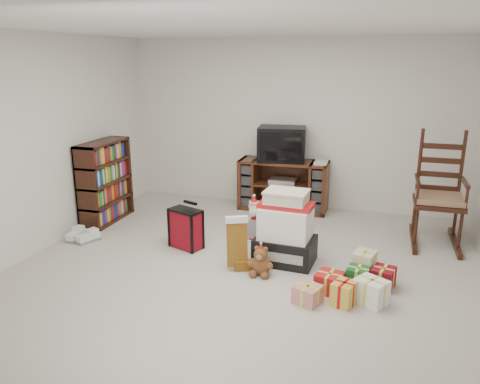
{
  "coord_description": "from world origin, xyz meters",
  "views": [
    {
      "loc": [
        1.28,
        -4.39,
        2.22
      ],
      "look_at": [
        -0.24,
        0.6,
        0.71
      ],
      "focal_mm": 35.0,
      "sensor_mm": 36.0,
      "label": 1
    }
  ],
  "objects_px": {
    "crt_television": "(282,144)",
    "sneaker_pair": "(82,236)",
    "tv_stand": "(283,185)",
    "teddy_bear": "(261,262)",
    "red_suitcase": "(186,229)",
    "bookshelf": "(105,183)",
    "gift_pile": "(285,232)",
    "gift_cluster": "(349,282)",
    "santa_figurine": "(278,235)",
    "rocking_chair": "(438,204)",
    "mrs_claus_figurine": "(254,223)"
  },
  "relations": [
    {
      "from": "red_suitcase",
      "to": "mrs_claus_figurine",
      "type": "relative_size",
      "value": 0.98
    },
    {
      "from": "red_suitcase",
      "to": "crt_television",
      "type": "relative_size",
      "value": 0.78
    },
    {
      "from": "teddy_bear",
      "to": "mrs_claus_figurine",
      "type": "height_order",
      "value": "mrs_claus_figurine"
    },
    {
      "from": "rocking_chair",
      "to": "santa_figurine",
      "type": "relative_size",
      "value": 2.48
    },
    {
      "from": "gift_cluster",
      "to": "crt_television",
      "type": "relative_size",
      "value": 1.39
    },
    {
      "from": "sneaker_pair",
      "to": "crt_television",
      "type": "distance_m",
      "value": 3.04
    },
    {
      "from": "gift_pile",
      "to": "santa_figurine",
      "type": "distance_m",
      "value": 0.28
    },
    {
      "from": "tv_stand",
      "to": "teddy_bear",
      "type": "xyz_separation_m",
      "value": [
        0.24,
        -2.24,
        -0.24
      ]
    },
    {
      "from": "bookshelf",
      "to": "santa_figurine",
      "type": "bearing_deg",
      "value": -9.39
    },
    {
      "from": "bookshelf",
      "to": "santa_figurine",
      "type": "distance_m",
      "value": 2.59
    },
    {
      "from": "gift_pile",
      "to": "gift_cluster",
      "type": "distance_m",
      "value": 0.94
    },
    {
      "from": "teddy_bear",
      "to": "sneaker_pair",
      "type": "relative_size",
      "value": 0.83
    },
    {
      "from": "gift_cluster",
      "to": "santa_figurine",
      "type": "bearing_deg",
      "value": 139.57
    },
    {
      "from": "tv_stand",
      "to": "santa_figurine",
      "type": "height_order",
      "value": "tv_stand"
    },
    {
      "from": "rocking_chair",
      "to": "mrs_claus_figurine",
      "type": "xyz_separation_m",
      "value": [
        -2.16,
        -0.62,
        -0.27
      ]
    },
    {
      "from": "tv_stand",
      "to": "sneaker_pair",
      "type": "relative_size",
      "value": 3.44
    },
    {
      "from": "sneaker_pair",
      "to": "tv_stand",
      "type": "bearing_deg",
      "value": 49.39
    },
    {
      "from": "mrs_claus_figurine",
      "to": "crt_television",
      "type": "height_order",
      "value": "crt_television"
    },
    {
      "from": "tv_stand",
      "to": "gift_pile",
      "type": "height_order",
      "value": "gift_pile"
    },
    {
      "from": "gift_pile",
      "to": "santa_figurine",
      "type": "height_order",
      "value": "gift_pile"
    },
    {
      "from": "rocking_chair",
      "to": "mrs_claus_figurine",
      "type": "distance_m",
      "value": 2.27
    },
    {
      "from": "teddy_bear",
      "to": "sneaker_pair",
      "type": "height_order",
      "value": "teddy_bear"
    },
    {
      "from": "tv_stand",
      "to": "bookshelf",
      "type": "relative_size",
      "value": 1.17
    },
    {
      "from": "tv_stand",
      "to": "gift_cluster",
      "type": "xyz_separation_m",
      "value": [
        1.16,
        -2.38,
        -0.26
      ]
    },
    {
      "from": "santa_figurine",
      "to": "sneaker_pair",
      "type": "height_order",
      "value": "santa_figurine"
    },
    {
      "from": "gift_cluster",
      "to": "bookshelf",
      "type": "bearing_deg",
      "value": 161.18
    },
    {
      "from": "crt_television",
      "to": "sneaker_pair",
      "type": "bearing_deg",
      "value": -144.36
    },
    {
      "from": "red_suitcase",
      "to": "crt_television",
      "type": "xyz_separation_m",
      "value": [
        0.76,
        1.81,
        0.75
      ]
    },
    {
      "from": "rocking_chair",
      "to": "crt_television",
      "type": "relative_size",
      "value": 1.95
    },
    {
      "from": "gift_cluster",
      "to": "crt_television",
      "type": "bearing_deg",
      "value": 116.75
    },
    {
      "from": "gift_pile",
      "to": "mrs_claus_figurine",
      "type": "bearing_deg",
      "value": 137.49
    },
    {
      "from": "tv_stand",
      "to": "teddy_bear",
      "type": "relative_size",
      "value": 4.16
    },
    {
      "from": "teddy_bear",
      "to": "rocking_chair",
      "type": "bearing_deg",
      "value": 40.2
    },
    {
      "from": "gift_cluster",
      "to": "mrs_claus_figurine",
      "type": "bearing_deg",
      "value": 139.77
    },
    {
      "from": "tv_stand",
      "to": "sneaker_pair",
      "type": "height_order",
      "value": "tv_stand"
    },
    {
      "from": "rocking_chair",
      "to": "gift_cluster",
      "type": "xyz_separation_m",
      "value": [
        -0.91,
        -1.68,
        -0.37
      ]
    },
    {
      "from": "tv_stand",
      "to": "mrs_claus_figurine",
      "type": "xyz_separation_m",
      "value": [
        -0.09,
        -1.32,
        -0.15
      ]
    },
    {
      "from": "santa_figurine",
      "to": "gift_cluster",
      "type": "height_order",
      "value": "santa_figurine"
    },
    {
      "from": "tv_stand",
      "to": "gift_pile",
      "type": "bearing_deg",
      "value": -77.61
    },
    {
      "from": "mrs_claus_figurine",
      "to": "crt_television",
      "type": "bearing_deg",
      "value": 87.82
    },
    {
      "from": "teddy_bear",
      "to": "crt_television",
      "type": "distance_m",
      "value": 2.42
    },
    {
      "from": "teddy_bear",
      "to": "mrs_claus_figurine",
      "type": "distance_m",
      "value": 0.99
    },
    {
      "from": "mrs_claus_figurine",
      "to": "rocking_chair",
      "type": "bearing_deg",
      "value": 16.08
    },
    {
      "from": "rocking_chair",
      "to": "gift_pile",
      "type": "height_order",
      "value": "rocking_chair"
    },
    {
      "from": "rocking_chair",
      "to": "crt_television",
      "type": "xyz_separation_m",
      "value": [
        -2.11,
        0.7,
        0.51
      ]
    },
    {
      "from": "bookshelf",
      "to": "gift_pile",
      "type": "xyz_separation_m",
      "value": [
        2.67,
        -0.63,
        -0.19
      ]
    },
    {
      "from": "gift_pile",
      "to": "gift_cluster",
      "type": "xyz_separation_m",
      "value": [
        0.75,
        -0.53,
        -0.24
      ]
    },
    {
      "from": "santa_figurine",
      "to": "mrs_claus_figurine",
      "type": "relative_size",
      "value": 0.99
    },
    {
      "from": "sneaker_pair",
      "to": "red_suitcase",
      "type": "bearing_deg",
      "value": 13.76
    },
    {
      "from": "rocking_chair",
      "to": "gift_cluster",
      "type": "distance_m",
      "value": 1.95
    }
  ]
}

